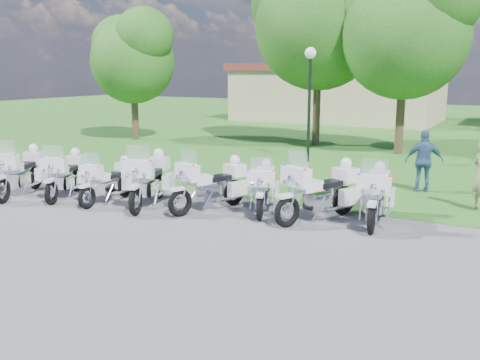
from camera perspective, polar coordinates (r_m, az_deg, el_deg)
The scene contains 16 objects.
ground at distance 12.74m, azimuth -5.11°, elevation -4.87°, with size 100.00×100.00×0.00m, color #5B5B60.
grass_lawn at distance 37.90m, azimuth 18.46°, elevation 5.56°, with size 100.00×48.00×0.01m, color #306A21.
motorcycle_0 at distance 16.92m, azimuth -22.29°, elevation 0.92°, with size 1.44×2.42×1.72m.
motorcycle_1 at distance 16.25m, azimuth -18.07°, elevation 0.65°, with size 1.37×2.26×1.61m.
motorcycle_2 at distance 15.29m, azimuth -13.76°, elevation 0.01°, with size 0.76×2.20×1.48m.
motorcycle_3 at distance 14.64m, azimuth -9.63°, elevation 0.16°, with size 1.39×2.52×1.76m.
motorcycle_4 at distance 14.00m, azimuth -2.96°, elevation -0.36°, with size 1.35×2.40×1.68m.
motorcycle_5 at distance 13.85m, azimuth 2.54°, elevation -0.73°, with size 1.27×2.18×1.54m.
motorcycle_6 at distance 13.17m, azimuth 8.71°, elevation -1.06°, with size 1.56×2.47×1.78m.
motorcycle_7 at distance 13.19m, azimuth 14.33°, elevation -1.47°, with size 1.09×2.47×1.67m.
lamp_post at distance 21.20m, azimuth 7.46°, elevation 10.84°, with size 0.44×0.44×4.48m.
tree_0 at distance 28.98m, azimuth -11.41°, elevation 13.09°, with size 5.07×4.32×6.75m.
tree_1 at distance 26.62m, azimuth 8.37°, elevation 17.19°, with size 7.08×6.04×9.44m.
tree_2 at distance 24.42m, azimuth 17.17°, elevation 15.73°, with size 6.31×5.39×8.42m.
building_west at distance 40.24m, azimuth 10.41°, elevation 9.23°, with size 14.56×8.32×4.10m.
bystander_c at distance 16.92m, azimuth 19.04°, elevation 1.90°, with size 1.10×0.46×1.87m, color #375884.
Camera 1 is at (6.88, -10.10, 3.60)m, focal length 40.00 mm.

